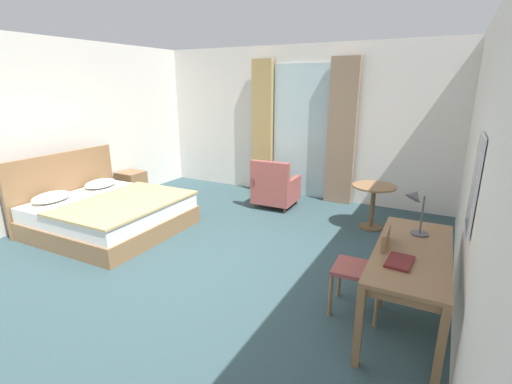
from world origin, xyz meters
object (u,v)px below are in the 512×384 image
object	(u,v)px
writing_desk	(412,259)
armchair_by_window	(275,189)
closed_book	(400,262)
bed	(108,212)
nightstand	(132,185)
desk_chair	(368,266)
round_cafe_table	(373,197)
desk_lamp	(416,203)

from	to	relation	value
writing_desk	armchair_by_window	size ratio (longest dim) A/B	1.81
writing_desk	closed_book	distance (m)	0.34
bed	nightstand	distance (m)	1.60
bed	desk_chair	bearing A→B (deg)	-4.53
armchair_by_window	writing_desk	bearing A→B (deg)	-44.40
round_cafe_table	closed_book	bearing A→B (deg)	-74.94
closed_book	round_cafe_table	distance (m)	2.71
writing_desk	armchair_by_window	world-z (taller)	armchair_by_window
round_cafe_table	desk_chair	bearing A→B (deg)	-80.13
nightstand	desk_chair	distance (m)	5.11
closed_book	round_cafe_table	world-z (taller)	closed_book
closed_book	writing_desk	bearing A→B (deg)	80.75
nightstand	writing_desk	size ratio (longest dim) A/B	0.34
desk_lamp	closed_book	distance (m)	0.73
nightstand	writing_desk	xyz separation A→B (m)	(5.21, -1.62, 0.39)
nightstand	writing_desk	bearing A→B (deg)	-17.31
desk_lamp	armchair_by_window	distance (m)	3.37
nightstand	desk_lamp	distance (m)	5.38
armchair_by_window	closed_book	bearing A→B (deg)	-48.69
bed	round_cafe_table	distance (m)	4.08
bed	writing_desk	bearing A→B (deg)	-3.86
armchair_by_window	round_cafe_table	distance (m)	1.78
bed	desk_lamp	size ratio (longest dim) A/B	3.98
desk_lamp	writing_desk	bearing A→B (deg)	-82.68
bed	armchair_by_window	bearing A→B (deg)	50.77
desk_lamp	closed_book	world-z (taller)	desk_lamp
bed	desk_chair	distance (m)	3.97
bed	round_cafe_table	bearing A→B (deg)	29.27
desk_chair	closed_book	distance (m)	0.49
bed	nightstand	size ratio (longest dim) A/B	3.76
desk_lamp	closed_book	size ratio (longest dim) A/B	1.70
bed	armchair_by_window	distance (m)	2.83
armchair_by_window	round_cafe_table	world-z (taller)	armchair_by_window
writing_desk	desk_lamp	xyz separation A→B (m)	(-0.04, 0.34, 0.42)
closed_book	bed	bearing A→B (deg)	175.25
nightstand	desk_lamp	bearing A→B (deg)	-13.97
desk_chair	armchair_by_window	size ratio (longest dim) A/B	1.02
bed	closed_book	distance (m)	4.32
closed_book	armchair_by_window	distance (m)	3.75
bed	nightstand	bearing A→B (deg)	123.54
desk_chair	desk_lamp	bearing A→B (deg)	47.66
writing_desk	desk_lamp	world-z (taller)	desk_lamp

